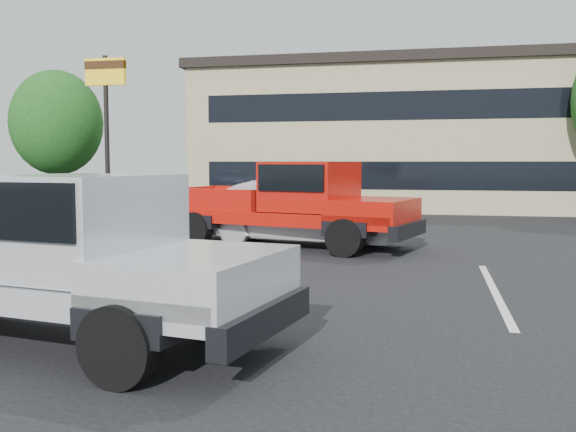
% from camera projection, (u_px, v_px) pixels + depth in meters
% --- Properties ---
extents(ground, '(90.00, 90.00, 0.00)m').
position_uv_depth(ground, '(278.00, 311.00, 8.71)').
color(ground, black).
rests_on(ground, ground).
extents(stripe_left, '(0.12, 5.00, 0.01)m').
position_uv_depth(stripe_left, '(139.00, 276.00, 11.30)').
color(stripe_left, silver).
rests_on(stripe_left, ground).
extents(stripe_right, '(0.12, 5.00, 0.01)m').
position_uv_depth(stripe_right, '(495.00, 291.00, 10.00)').
color(stripe_right, silver).
rests_on(stripe_right, ground).
extents(motel_building, '(20.40, 8.40, 6.30)m').
position_uv_depth(motel_building, '(431.00, 135.00, 28.42)').
color(motel_building, tan).
rests_on(motel_building, ground).
extents(motel_sign, '(1.60, 0.22, 6.00)m').
position_uv_depth(motel_sign, '(106.00, 92.00, 24.10)').
color(motel_sign, black).
rests_on(motel_sign, ground).
extents(tree_left, '(3.96, 3.96, 6.02)m').
position_uv_depth(tree_left, '(57.00, 123.00, 27.96)').
color(tree_left, '#332114').
rests_on(tree_left, ground).
extents(tree_back, '(4.68, 4.68, 7.11)m').
position_uv_depth(tree_back, '(518.00, 112.00, 30.39)').
color(tree_back, '#332114').
rests_on(tree_back, ground).
extents(silver_pickup, '(5.94, 2.88, 2.06)m').
position_uv_depth(silver_pickup, '(62.00, 250.00, 7.04)').
color(silver_pickup, black).
rests_on(silver_pickup, ground).
extents(red_pickup, '(6.48, 3.64, 2.02)m').
position_uv_depth(red_pickup, '(303.00, 201.00, 15.14)').
color(red_pickup, black).
rests_on(red_pickup, ground).
extents(silver_sedan, '(5.09, 2.50, 1.61)m').
position_uv_depth(silver_sedan, '(302.00, 213.00, 15.46)').
color(silver_sedan, '#B2B4BA').
rests_on(silver_sedan, ground).
extents(blue_suv, '(4.70, 6.47, 1.64)m').
position_uv_depth(blue_suv, '(99.00, 200.00, 20.29)').
color(blue_suv, '#9ACCE6').
rests_on(blue_suv, ground).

